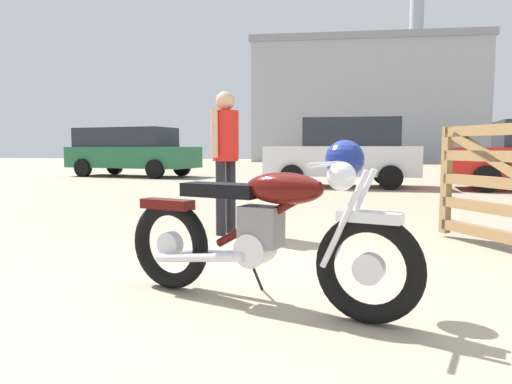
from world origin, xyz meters
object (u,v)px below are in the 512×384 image
(dark_sedan_left, at_px, (130,150))
(bystander, at_px, (226,147))
(white_estate_far, at_px, (344,152))
(vintage_motorcycle, at_px, (268,229))

(dark_sedan_left, bearing_deg, bystander, -48.93)
(white_estate_far, bearing_deg, bystander, 79.01)
(vintage_motorcycle, height_order, dark_sedan_left, dark_sedan_left)
(bystander, bearing_deg, dark_sedan_left, -33.04)
(white_estate_far, bearing_deg, vintage_motorcycle, 86.69)
(bystander, relative_size, dark_sedan_left, 0.34)
(vintage_motorcycle, bearing_deg, bystander, 128.33)
(bystander, bearing_deg, white_estate_far, -73.78)
(bystander, relative_size, white_estate_far, 0.42)
(vintage_motorcycle, relative_size, white_estate_far, 0.51)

